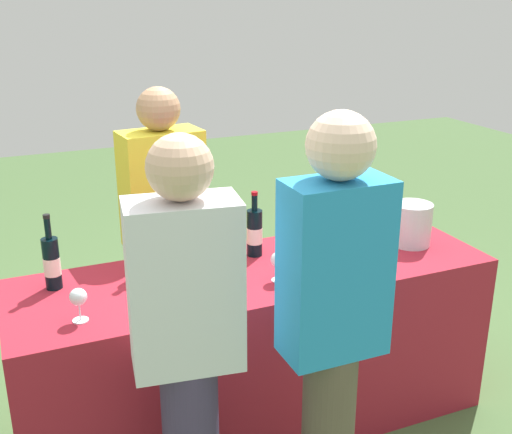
{
  "coord_description": "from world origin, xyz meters",
  "views": [
    {
      "loc": [
        -1.01,
        -2.37,
        1.97
      ],
      "look_at": [
        0.0,
        0.0,
        1.05
      ],
      "focal_mm": 44.44,
      "sensor_mm": 36.0,
      "label": 1
    }
  ],
  "objects": [
    {
      "name": "wine_glass_4",
      "position": [
        0.26,
        -0.14,
        0.88
      ],
      "size": [
        0.06,
        0.06,
        0.12
      ],
      "color": "silver",
      "rests_on": "tasting_table"
    },
    {
      "name": "wine_glass_5",
      "position": [
        0.41,
        -0.08,
        0.9
      ],
      "size": [
        0.07,
        0.07,
        0.14
      ],
      "color": "silver",
      "rests_on": "tasting_table"
    },
    {
      "name": "wine_bottle_4",
      "position": [
        0.5,
        0.15,
        0.92
      ],
      "size": [
        0.07,
        0.07,
        0.33
      ],
      "color": "black",
      "rests_on": "tasting_table"
    },
    {
      "name": "wine_glass_2",
      "position": [
        0.05,
        -0.14,
        0.89
      ],
      "size": [
        0.07,
        0.07,
        0.13
      ],
      "color": "silver",
      "rests_on": "tasting_table"
    },
    {
      "name": "wine_bottle_2",
      "position": [
        -0.16,
        0.13,
        0.91
      ],
      "size": [
        0.07,
        0.07,
        0.33
      ],
      "color": "black",
      "rests_on": "tasting_table"
    },
    {
      "name": "server_pouring",
      "position": [
        -0.27,
        0.53,
        0.84
      ],
      "size": [
        0.41,
        0.25,
        1.55
      ],
      "rotation": [
        0.0,
        0.0,
        3.25
      ],
      "color": "#3F3351",
      "rests_on": "ground_plane"
    },
    {
      "name": "guest_0",
      "position": [
        -0.5,
        -0.57,
        0.86
      ],
      "size": [
        0.39,
        0.25,
        1.57
      ],
      "rotation": [
        0.0,
        0.0,
        -0.14
      ],
      "color": "#3F3351",
      "rests_on": "ground_plane"
    },
    {
      "name": "ice_bucket",
      "position": [
        0.82,
        -0.01,
        0.9
      ],
      "size": [
        0.19,
        0.19,
        0.21
      ],
      "primitive_type": "cylinder",
      "color": "silver",
      "rests_on": "tasting_table"
    },
    {
      "name": "wine_bottle_1",
      "position": [
        -0.45,
        0.15,
        0.91
      ],
      "size": [
        0.08,
        0.08,
        0.32
      ],
      "color": "black",
      "rests_on": "tasting_table"
    },
    {
      "name": "wine_bottle_0",
      "position": [
        -0.85,
        0.16,
        0.91
      ],
      "size": [
        0.07,
        0.07,
        0.33
      ],
      "color": "black",
      "rests_on": "tasting_table"
    },
    {
      "name": "tasting_table",
      "position": [
        0.0,
        0.0,
        0.4
      ],
      "size": [
        2.15,
        0.68,
        0.8
      ],
      "primitive_type": "cube",
      "color": "maroon",
      "rests_on": "ground_plane"
    },
    {
      "name": "wine_bottle_3",
      "position": [
        0.06,
        0.16,
        0.91
      ],
      "size": [
        0.07,
        0.07,
        0.31
      ],
      "color": "black",
      "rests_on": "tasting_table"
    },
    {
      "name": "wine_glass_3",
      "position": [
        0.18,
        -0.17,
        0.89
      ],
      "size": [
        0.07,
        0.07,
        0.14
      ],
      "color": "silver",
      "rests_on": "tasting_table"
    },
    {
      "name": "ground_plane",
      "position": [
        0.0,
        0.0,
        0.0
      ],
      "size": [
        12.0,
        12.0,
        0.0
      ],
      "primitive_type": "plane",
      "color": "#476638"
    },
    {
      "name": "wine_glass_0",
      "position": [
        -0.79,
        -0.17,
        0.89
      ],
      "size": [
        0.07,
        0.07,
        0.13
      ],
      "color": "silver",
      "rests_on": "tasting_table"
    },
    {
      "name": "wine_glass_1",
      "position": [
        -0.16,
        -0.07,
        0.9
      ],
      "size": [
        0.07,
        0.07,
        0.14
      ],
      "color": "silver",
      "rests_on": "tasting_table"
    },
    {
      "name": "guest_1",
      "position": [
        -0.03,
        -0.74,
        0.91
      ],
      "size": [
        0.35,
        0.22,
        1.63
      ],
      "rotation": [
        0.0,
        0.0,
        0.0
      ],
      "color": "brown",
      "rests_on": "ground_plane"
    }
  ]
}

